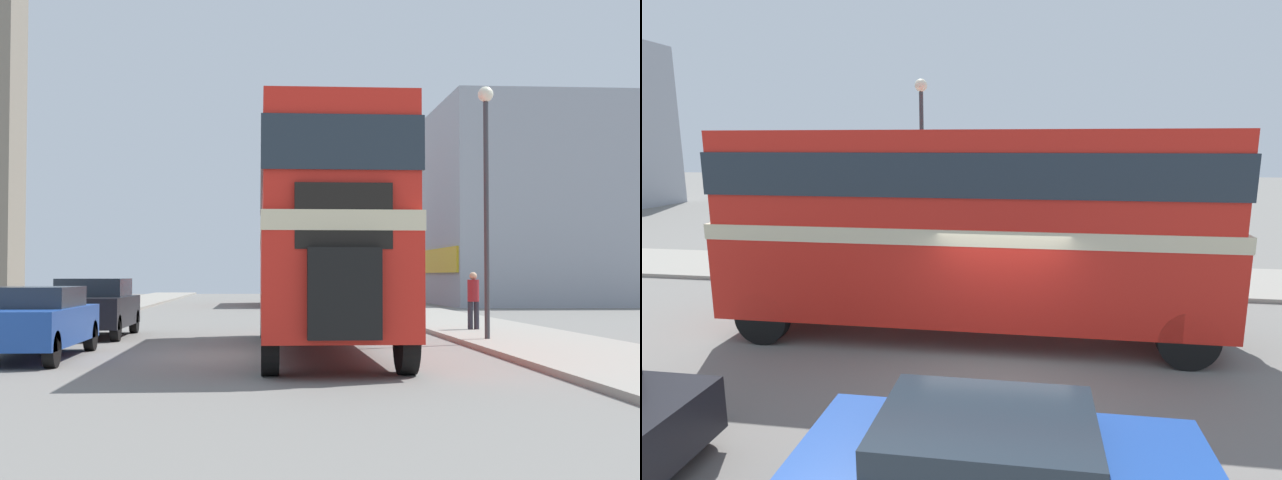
# 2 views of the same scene
# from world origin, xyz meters

# --- Properties ---
(ground_plane) EXTENTS (120.00, 120.00, 0.00)m
(ground_plane) POSITION_xyz_m (0.00, 0.00, 0.00)
(ground_plane) COLOR slate
(sidewalk_right) EXTENTS (3.50, 120.00, 0.12)m
(sidewalk_right) POSITION_xyz_m (6.75, 0.00, 0.06)
(sidewalk_right) COLOR gray
(sidewalk_right) RESTS_ON ground_plane
(double_decker_bus) EXTENTS (2.47, 10.67, 4.42)m
(double_decker_bus) POSITION_xyz_m (1.67, 0.83, 2.64)
(double_decker_bus) COLOR red
(double_decker_bus) RESTS_ON ground_plane
(car_parked_near) EXTENTS (1.83, 4.40, 1.36)m
(car_parked_near) POSITION_xyz_m (-3.93, -0.27, 0.72)
(car_parked_near) COLOR #1E479E
(car_parked_near) RESTS_ON ground_plane
(pedestrian_walking) EXTENTS (0.31, 0.31, 1.55)m
(pedestrian_walking) POSITION_xyz_m (6.21, 6.30, 1.00)
(pedestrian_walking) COLOR #282833
(pedestrian_walking) RESTS_ON sidewalk_right
(street_lamp) EXTENTS (0.36, 0.36, 5.86)m
(street_lamp) POSITION_xyz_m (5.66, 2.72, 3.96)
(street_lamp) COLOR #38383D
(street_lamp) RESTS_ON sidewalk_right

